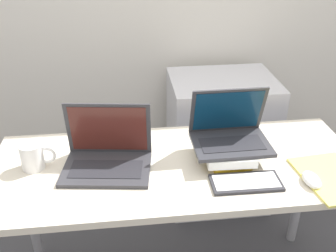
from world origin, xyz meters
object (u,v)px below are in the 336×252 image
(wireless_keyboard, at_px, (246,182))
(notepad, at_px, (332,178))
(book_stack, at_px, (227,153))
(mouse, at_px, (312,180))
(mug, at_px, (33,156))
(laptop_on_books, at_px, (230,133))
(mini_fridge, at_px, (219,142))
(laptop_left, at_px, (107,155))

(wireless_keyboard, relative_size, notepad, 0.82)
(book_stack, bearing_deg, mouse, -35.75)
(mug, bearing_deg, notepad, -10.38)
(laptop_on_books, xyz_separation_m, mouse, (0.26, -0.24, -0.09))
(book_stack, bearing_deg, mini_fridge, 77.47)
(mouse, bearing_deg, book_stack, 144.25)
(laptop_left, bearing_deg, book_stack, -1.26)
(laptop_on_books, bearing_deg, notepad, -30.97)
(wireless_keyboard, bearing_deg, mouse, -6.28)
(mug, bearing_deg, mini_fridge, 34.43)
(wireless_keyboard, height_order, mug, mug)
(book_stack, bearing_deg, mug, 177.71)
(mini_fridge, bearing_deg, laptop_left, -134.08)
(book_stack, distance_m, wireless_keyboard, 0.18)
(book_stack, height_order, laptop_on_books, laptop_on_books)
(laptop_on_books, height_order, wireless_keyboard, laptop_on_books)
(laptop_left, bearing_deg, mini_fridge, 45.92)
(laptop_left, xyz_separation_m, laptop_on_books, (0.51, 0.02, 0.06))
(book_stack, bearing_deg, laptop_on_books, 66.45)
(laptop_left, xyz_separation_m, book_stack, (0.49, -0.01, -0.02))
(laptop_left, relative_size, mini_fridge, 0.45)
(laptop_left, height_order, mug, laptop_left)
(laptop_on_books, distance_m, notepad, 0.43)
(notepad, bearing_deg, laptop_left, 167.51)
(wireless_keyboard, distance_m, mug, 0.84)
(mug, bearing_deg, laptop_on_books, 0.22)
(book_stack, relative_size, wireless_keyboard, 0.84)
(mouse, height_order, mug, mug)
(laptop_left, bearing_deg, mug, 175.98)
(mug, bearing_deg, wireless_keyboard, -14.10)
(mouse, relative_size, notepad, 0.33)
(mouse, bearing_deg, laptop_on_books, 138.26)
(book_stack, height_order, mini_fridge, mini_fridge)
(laptop_left, relative_size, laptop_on_books, 1.18)
(laptop_left, relative_size, book_stack, 1.65)
(laptop_on_books, distance_m, mini_fridge, 0.79)
(wireless_keyboard, bearing_deg, laptop_on_books, 94.55)
(mouse, bearing_deg, wireless_keyboard, 173.72)
(mini_fridge, bearing_deg, laptop_on_books, -101.90)
(laptop_left, height_order, mini_fridge, laptop_left)
(mug, relative_size, mini_fridge, 0.17)
(laptop_on_books, relative_size, mini_fridge, 0.38)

